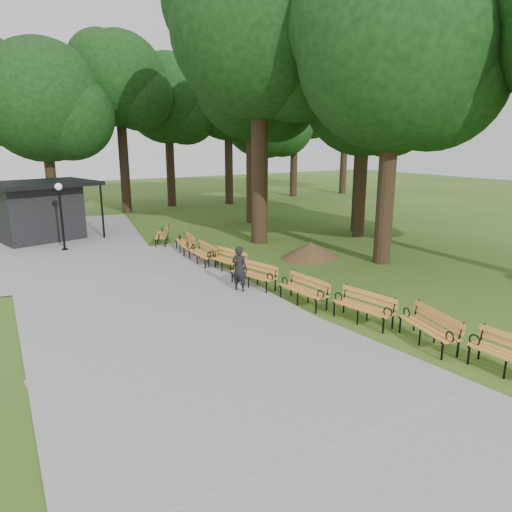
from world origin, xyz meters
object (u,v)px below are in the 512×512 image
bench_4 (253,275)px  lawn_tree_0 (395,51)px  dirt_mound (311,250)px  bench_8 (162,235)px  bench_1 (428,328)px  person (240,269)px  bench_5 (226,260)px  lawn_tree_5 (362,100)px  kiosk (37,211)px  lawn_tree_4 (252,82)px  bench_3 (303,291)px  bench_0 (512,357)px  bench_7 (185,243)px  lawn_tree_2 (260,27)px  bench_2 (363,308)px  lawn_tree_1 (366,92)px  bench_6 (202,254)px  lamp_post (60,202)px

bench_4 → lawn_tree_0: lawn_tree_0 is taller
dirt_mound → bench_8: size_ratio=1.21×
bench_1 → person: bearing=-148.4°
bench_5 → lawn_tree_5: lawn_tree_5 is taller
kiosk → lawn_tree_4: (11.94, -1.22, 6.74)m
kiosk → bench_3: 15.77m
bench_3 → bench_0: bearing=5.5°
bench_8 → kiosk: bearing=-105.2°
bench_1 → bench_8: 14.48m
bench_1 → bench_3: bearing=-153.8°
bench_4 → lawn_tree_5: lawn_tree_5 is taller
bench_7 → lawn_tree_2: size_ratio=0.14×
lawn_tree_2 → lawn_tree_5: lawn_tree_2 is taller
bench_2 → bench_3: size_ratio=1.00×
bench_2 → lawn_tree_5: lawn_tree_5 is taller
lawn_tree_1 → lawn_tree_4: 7.20m
bench_6 → dirt_mound: bearing=73.9°
bench_1 → bench_6: 10.03m
kiosk → bench_0: size_ratio=2.48×
bench_3 → bench_8: bearing=179.2°
person → kiosk: kiosk is taller
lawn_tree_0 → lawn_tree_4: 11.15m
person → lawn_tree_5: (10.79, 5.88, 6.18)m
bench_5 → lawn_tree_5: bearing=97.0°
bench_8 → lawn_tree_5: size_ratio=0.19×
dirt_mound → bench_6: bearing=161.8°
bench_7 → lamp_post: bearing=-114.5°
bench_7 → bench_8: 2.29m
bench_5 → bench_6: size_ratio=1.00×
bench_7 → bench_8: bearing=-163.1°
bench_2 → bench_6: same height
bench_0 → lawn_tree_0: 12.29m
bench_7 → lawn_tree_5: lawn_tree_5 is taller
bench_3 → bench_7: same height
bench_8 → lawn_tree_4: size_ratio=0.16×
bench_2 → lawn_tree_5: size_ratio=0.19×
bench_2 → dirt_mound: bearing=143.2°
bench_0 → bench_8: (-1.78, 16.39, 0.00)m
bench_2 → bench_8: 12.56m
bench_1 → bench_8: same height
person → bench_3: person is taller
lawn_tree_2 → lawn_tree_0: bearing=-68.8°
bench_1 → bench_0: bearing=19.4°
person → lawn_tree_0: lawn_tree_0 is taller
lawn_tree_5 → bench_4: bearing=-150.7°
bench_3 → bench_4: 2.30m
lawn_tree_1 → lamp_post: bearing=161.5°
kiosk → lawn_tree_0: 18.16m
kiosk → person: bearing=-83.2°
person → bench_2: size_ratio=0.83×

